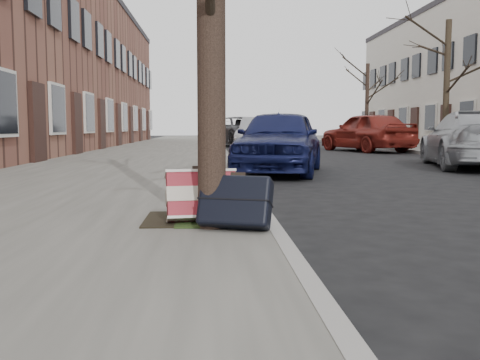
{
  "coord_description": "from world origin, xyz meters",
  "views": [
    {
      "loc": [
        -1.81,
        -3.79,
        0.99
      ],
      "look_at": [
        -1.56,
        0.8,
        0.53
      ],
      "focal_mm": 40.0,
      "sensor_mm": 36.0,
      "label": 1
    }
  ],
  "objects": [
    {
      "name": "ground",
      "position": [
        0.0,
        0.0,
        0.0
      ],
      "size": [
        120.0,
        120.0,
        0.0
      ],
      "primitive_type": "plane",
      "color": "black",
      "rests_on": "ground"
    },
    {
      "name": "car_near_back",
      "position": [
        -0.12,
        23.94,
        0.77
      ],
      "size": [
        4.19,
        6.04,
        1.53
      ],
      "primitive_type": "imported",
      "rotation": [
        0.0,
        0.0,
        0.33
      ],
      "color": "#333438",
      "rests_on": "ground"
    },
    {
      "name": "car_near_mid",
      "position": [
        0.01,
        14.78,
        0.67
      ],
      "size": [
        2.2,
        4.29,
        1.35
      ],
      "primitive_type": "imported",
      "rotation": [
        0.0,
        0.0,
        -0.2
      ],
      "color": "#AEB1B6",
      "rests_on": "ground"
    },
    {
      "name": "car_far_back",
      "position": [
        4.53,
        17.65,
        0.8
      ],
      "size": [
        3.27,
        5.02,
        1.59
      ],
      "primitive_type": "imported",
      "rotation": [
        0.0,
        0.0,
        3.47
      ],
      "color": "maroon",
      "rests_on": "ground"
    },
    {
      "name": "car_far_front",
      "position": [
        4.58,
        8.96,
        0.69
      ],
      "size": [
        3.01,
        5.06,
        1.37
      ],
      "primitive_type": "imported",
      "rotation": [
        0.0,
        0.0,
        2.9
      ],
      "color": "#9DA0A4",
      "rests_on": "ground"
    },
    {
      "name": "tree_far_c",
      "position": [
        7.2,
        26.71,
        2.36
      ],
      "size": [
        0.22,
        0.22,
        4.48
      ],
      "primitive_type": "cylinder",
      "color": "black",
      "rests_on": "far_sidewalk"
    },
    {
      "name": "tree_far_b",
      "position": [
        7.2,
        16.33,
        2.57
      ],
      "size": [
        0.23,
        0.23,
        4.9
      ],
      "primitive_type": "cylinder",
      "color": "black",
      "rests_on": "far_sidewalk"
    },
    {
      "name": "suitcase_red",
      "position": [
        -1.89,
        1.05,
        0.36
      ],
      "size": [
        0.67,
        0.43,
        0.48
      ],
      "primitive_type": "cube",
      "rotation": [
        -0.42,
        0.0,
        0.14
      ],
      "color": "maroon",
      "rests_on": "near_sidewalk"
    },
    {
      "name": "near_sidewalk",
      "position": [
        -3.7,
        15.0,
        0.06
      ],
      "size": [
        5.0,
        70.0,
        0.12
      ],
      "primitive_type": "cube",
      "color": "gray",
      "rests_on": "ground"
    },
    {
      "name": "dirt_patch",
      "position": [
        -2.0,
        1.2,
        0.13
      ],
      "size": [
        0.85,
        0.85,
        0.02
      ],
      "primitive_type": "cube",
      "color": "black",
      "rests_on": "near_sidewalk"
    },
    {
      "name": "far_sidewalk",
      "position": [
        7.8,
        15.0,
        0.06
      ],
      "size": [
        4.0,
        70.0,
        0.12
      ],
      "primitive_type": "cube",
      "color": "slate",
      "rests_on": "ground"
    },
    {
      "name": "suitcase_navy",
      "position": [
        -1.6,
        0.7,
        0.36
      ],
      "size": [
        0.7,
        0.53,
        0.48
      ],
      "primitive_type": "cube",
      "rotation": [
        -0.42,
        0.0,
        -0.32
      ],
      "color": "black",
      "rests_on": "near_sidewalk"
    },
    {
      "name": "car_near_front",
      "position": [
        -0.32,
        7.66,
        0.7
      ],
      "size": [
        2.61,
        4.37,
        1.39
      ],
      "primitive_type": "imported",
      "rotation": [
        0.0,
        0.0,
        -0.25
      ],
      "color": "#121745",
      "rests_on": "ground"
    }
  ]
}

